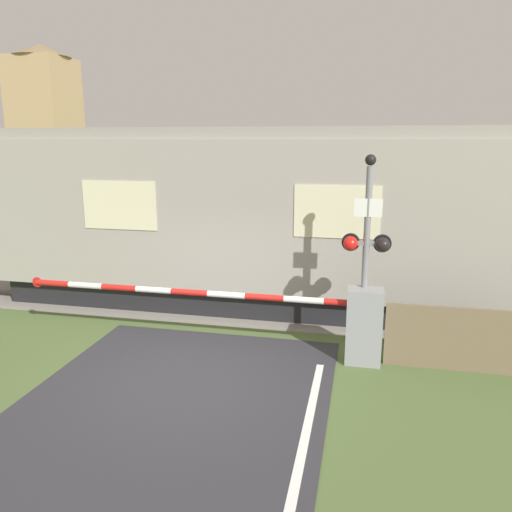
% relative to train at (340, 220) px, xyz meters
% --- Properties ---
extents(ground_plane, '(80.00, 80.00, 0.00)m').
position_rel_train_xyz_m(ground_plane, '(-2.10, -4.05, -2.06)').
color(ground_plane, '#4C6033').
extents(track_bed, '(36.00, 3.20, 0.13)m').
position_rel_train_xyz_m(track_bed, '(-2.10, 0.00, -2.03)').
color(track_bed, gray).
rests_on(track_bed, ground_plane).
extents(train, '(16.44, 2.81, 4.02)m').
position_rel_train_xyz_m(train, '(0.00, 0.00, 0.00)').
color(train, black).
rests_on(train, ground_plane).
extents(crossing_barrier, '(6.68, 0.44, 1.32)m').
position_rel_train_xyz_m(crossing_barrier, '(0.04, -2.73, -1.32)').
color(crossing_barrier, gray).
rests_on(crossing_barrier, ground_plane).
extents(signal_post, '(0.82, 0.26, 3.54)m').
position_rel_train_xyz_m(signal_post, '(0.57, -2.60, -0.05)').
color(signal_post, gray).
rests_on(signal_post, ground_plane).
extents(distant_building, '(3.89, 3.89, 9.72)m').
position_rel_train_xyz_m(distant_building, '(-20.19, 19.17, 2.88)').
color(distant_building, tan).
rests_on(distant_building, ground_plane).
extents(roadside_fence, '(3.09, 0.06, 1.10)m').
position_rel_train_xyz_m(roadside_fence, '(2.50, -2.71, -1.51)').
color(roadside_fence, '#726047').
rests_on(roadside_fence, ground_plane).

